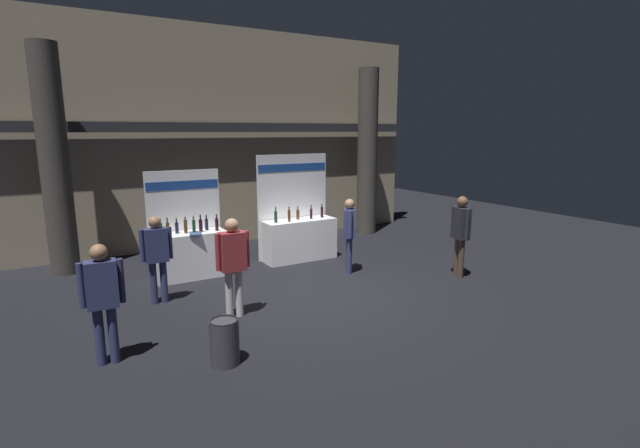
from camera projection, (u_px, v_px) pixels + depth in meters
name	position (u px, v px, depth m)	size (l,w,h in m)	color
ground_plane	(316.00, 293.00, 8.92)	(24.00, 24.00, 0.00)	black
hall_colonnade	(226.00, 141.00, 12.39)	(11.62, 1.41, 5.68)	gray
exhibitor_booth_0	(190.00, 250.00, 9.83)	(1.54, 0.74, 2.23)	white
exhibitor_booth_1	(299.00, 234.00, 11.19)	(1.83, 0.66, 2.49)	white
trash_bin	(225.00, 342.00, 6.18)	(0.39, 0.39, 0.63)	#38383D
visitor_0	(349.00, 230.00, 10.05)	(0.36, 0.44, 1.62)	navy
visitor_1	(103.00, 294.00, 6.06)	(0.55, 0.25, 1.64)	navy
visitor_2	(233.00, 259.00, 7.61)	(0.57, 0.25, 1.67)	silver
visitor_3	(461.00, 229.00, 9.75)	(0.35, 0.53, 1.72)	#47382D
visitor_4	(157.00, 252.00, 8.26)	(0.56, 0.23, 1.58)	navy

